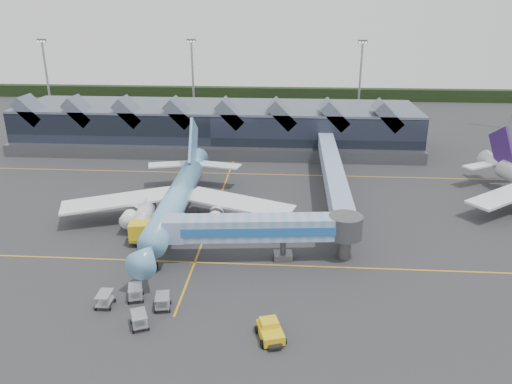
# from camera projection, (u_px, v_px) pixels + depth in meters

# --- Properties ---
(ground) EXTENTS (260.00, 260.00, 0.00)m
(ground) POSITION_uv_depth(u_px,v_px,m) (205.00, 235.00, 71.67)
(ground) COLOR #28282A
(ground) RESTS_ON ground
(taxi_stripes) EXTENTS (120.00, 60.00, 0.01)m
(taxi_stripes) POSITION_uv_depth(u_px,v_px,m) (215.00, 209.00, 80.99)
(taxi_stripes) COLOR orange
(taxi_stripes) RESTS_ON ground
(tree_line_far) EXTENTS (260.00, 4.00, 4.00)m
(tree_line_far) POSITION_uv_depth(u_px,v_px,m) (257.00, 93.00, 173.58)
(tree_line_far) COLOR black
(tree_line_far) RESTS_ON ground
(terminal) EXTENTS (90.00, 22.25, 12.52)m
(terminal) POSITION_uv_depth(u_px,v_px,m) (217.00, 126.00, 114.45)
(terminal) COLOR black
(terminal) RESTS_ON ground
(light_masts) EXTENTS (132.40, 42.56, 22.45)m
(light_masts) POSITION_uv_depth(u_px,v_px,m) (328.00, 84.00, 124.44)
(light_masts) COLOR #919399
(light_masts) RESTS_ON ground
(main_airliner) EXTENTS (35.81, 41.11, 13.22)m
(main_airliner) POSITION_uv_depth(u_px,v_px,m) (178.00, 197.00, 75.00)
(main_airliner) COLOR #62A8C7
(main_airliner) RESTS_ON ground
(jet_bridge) EXTENTS (25.36, 6.08, 6.13)m
(jet_bridge) POSITION_uv_depth(u_px,v_px,m) (275.00, 229.00, 63.48)
(jet_bridge) COLOR #7598C3
(jet_bridge) RESTS_ON ground
(fuel_truck) EXTENTS (4.26, 11.03, 3.67)m
(fuel_truck) POSITION_uv_depth(u_px,v_px,m) (144.00, 219.00, 72.14)
(fuel_truck) COLOR black
(fuel_truck) RESTS_ON ground
(pushback_tug) EXTENTS (3.32, 4.31, 1.75)m
(pushback_tug) POSITION_uv_depth(u_px,v_px,m) (270.00, 331.00, 49.43)
(pushback_tug) COLOR gold
(pushback_tug) RESTS_ON ground
(baggage_carts) EXTENTS (8.10, 7.71, 1.63)m
(baggage_carts) POSITION_uv_depth(u_px,v_px,m) (136.00, 303.00, 53.93)
(baggage_carts) COLOR #9C9EA5
(baggage_carts) RESTS_ON ground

